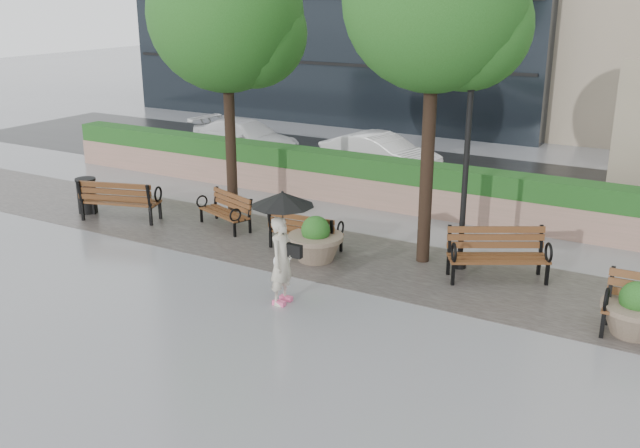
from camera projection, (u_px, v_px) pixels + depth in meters
The scene contains 17 objects.
ground at pixel (266, 304), 13.55m from camera, with size 100.00×100.00×0.00m, color gray.
cobble_strip at pixel (340, 256), 16.02m from camera, with size 28.00×3.20×0.01m, color #383330.
hedge_wall at pixel (411, 187), 19.11m from camera, with size 24.00×0.80×1.35m.
asphalt_street at pixel (460, 179), 22.61m from camera, with size 40.00×7.00×0.00m, color black.
bench_0 at pixel (121, 208), 18.42m from camera, with size 2.13×1.36×1.07m.
bench_1 at pixel (225, 218), 17.84m from camera, with size 1.72×1.14×0.86m.
bench_2 at pixel (305, 239), 16.31m from camera, with size 1.71×0.78×0.89m.
bench_3 at pixel (497, 265), 14.59m from camera, with size 2.11×1.68×1.07m.
planter_left at pixel (316, 243), 15.62m from camera, with size 1.22×1.22×1.02m.
planter_right at pixel (635, 314), 12.23m from camera, with size 1.17×1.17×0.98m.
trash_bin at pixel (87, 197), 19.00m from camera, with size 0.54×0.54×0.90m, color black.
lamppost at pixel (464, 189), 14.79m from camera, with size 0.28×0.28×3.99m.
tree_0 at pixel (232, 19), 17.72m from camera, with size 3.92×3.91×7.10m.
tree_1 at pixel (443, 7), 14.04m from camera, with size 3.73×3.68×7.37m.
car_left at pixel (246, 138), 25.59m from camera, with size 1.79×4.41×1.28m, color white.
car_right at pixel (380, 155), 22.87m from camera, with size 1.40×4.02×1.33m, color white.
pedestrian at pixel (282, 237), 13.23m from camera, with size 1.18×1.18×2.17m.
Camera 1 is at (7.08, -10.23, 5.67)m, focal length 40.00 mm.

